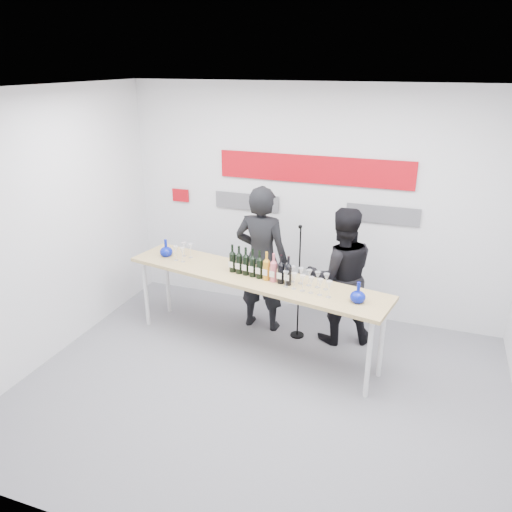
# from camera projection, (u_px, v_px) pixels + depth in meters

# --- Properties ---
(ground) EXTENTS (5.00, 5.00, 0.00)m
(ground) POSITION_uv_depth(u_px,v_px,m) (261.00, 389.00, 5.25)
(ground) COLOR slate
(ground) RESTS_ON ground
(back_wall) EXTENTS (5.00, 0.04, 3.00)m
(back_wall) POSITION_uv_depth(u_px,v_px,m) (312.00, 204.00, 6.45)
(back_wall) COLOR silver
(back_wall) RESTS_ON ground
(signage) EXTENTS (3.38, 0.02, 0.79)m
(signage) POSITION_uv_depth(u_px,v_px,m) (309.00, 180.00, 6.33)
(signage) COLOR #AD0711
(signage) RESTS_ON back_wall
(tasting_table) EXTENTS (3.22, 1.22, 0.95)m
(tasting_table) POSITION_uv_depth(u_px,v_px,m) (253.00, 281.00, 5.69)
(tasting_table) COLOR #D8BB74
(tasting_table) RESTS_ON ground
(wine_bottles) EXTENTS (0.79, 0.23, 0.33)m
(wine_bottles) POSITION_uv_depth(u_px,v_px,m) (259.00, 264.00, 5.54)
(wine_bottles) COLOR black
(wine_bottles) RESTS_ON tasting_table
(decanter_left) EXTENTS (0.16, 0.16, 0.21)m
(decanter_left) POSITION_uv_depth(u_px,v_px,m) (166.00, 248.00, 6.20)
(decanter_left) COLOR #071692
(decanter_left) RESTS_ON tasting_table
(decanter_right) EXTENTS (0.16, 0.16, 0.21)m
(decanter_right) POSITION_uv_depth(u_px,v_px,m) (358.00, 292.00, 5.01)
(decanter_right) COLOR #071692
(decanter_right) RESTS_ON tasting_table
(glasses_left) EXTENTS (0.19, 0.24, 0.18)m
(glasses_left) POSITION_uv_depth(u_px,v_px,m) (183.00, 252.00, 6.10)
(glasses_left) COLOR silver
(glasses_left) RESTS_ON tasting_table
(glasses_right) EXTENTS (0.55, 0.32, 0.18)m
(glasses_right) POSITION_uv_depth(u_px,v_px,m) (308.00, 281.00, 5.30)
(glasses_right) COLOR silver
(glasses_right) RESTS_ON tasting_table
(presenter_left) EXTENTS (0.69, 0.47, 1.86)m
(presenter_left) POSITION_uv_depth(u_px,v_px,m) (261.00, 259.00, 6.18)
(presenter_left) COLOR black
(presenter_left) RESTS_ON ground
(presenter_right) EXTENTS (1.00, 0.91, 1.69)m
(presenter_right) POSITION_uv_depth(u_px,v_px,m) (340.00, 276.00, 5.91)
(presenter_right) COLOR black
(presenter_right) RESTS_ON ground
(mic_stand) EXTENTS (0.17, 0.17, 1.47)m
(mic_stand) POSITION_uv_depth(u_px,v_px,m) (298.00, 304.00, 6.10)
(mic_stand) COLOR black
(mic_stand) RESTS_ON ground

